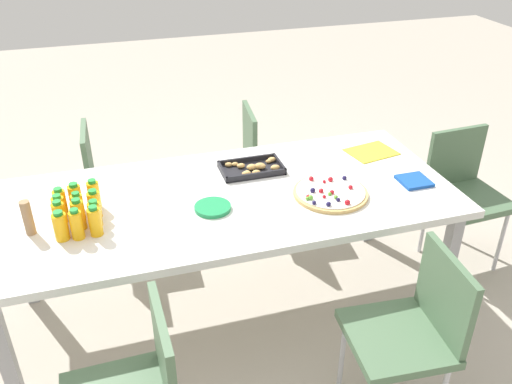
{
  "coord_description": "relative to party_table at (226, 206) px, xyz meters",
  "views": [
    {
      "loc": [
        -0.52,
        -2.24,
        2.11
      ],
      "look_at": [
        0.14,
        -0.04,
        0.77
      ],
      "focal_mm": 38.15,
      "sensor_mm": 36.0,
      "label": 1
    }
  ],
  "objects": [
    {
      "name": "juice_bottle_2",
      "position": [
        -0.62,
        -0.16,
        0.13
      ],
      "size": [
        0.06,
        0.06,
        0.14
      ],
      "color": "#FAAD14",
      "rests_on": "party_table"
    },
    {
      "name": "juice_bottle_11",
      "position": [
        -0.62,
        0.07,
        0.13
      ],
      "size": [
        0.06,
        0.06,
        0.15
      ],
      "color": "#F9AE14",
      "rests_on": "party_table"
    },
    {
      "name": "juice_bottle_0",
      "position": [
        -0.76,
        -0.15,
        0.12
      ],
      "size": [
        0.06,
        0.06,
        0.14
      ],
      "color": "#FAAD14",
      "rests_on": "party_table"
    },
    {
      "name": "chair_near_right",
      "position": [
        0.58,
        -0.85,
        -0.19
      ],
      "size": [
        0.43,
        0.43,
        0.83
      ],
      "rotation": [
        0.0,
        0.0,
        1.49
      ],
      "color": "#4C6B4C",
      "rests_on": "ground_plane"
    },
    {
      "name": "party_table",
      "position": [
        0.0,
        0.0,
        0.0
      ],
      "size": [
        2.27,
        0.98,
        0.75
      ],
      "color": "silver",
      "rests_on": "ground_plane"
    },
    {
      "name": "juice_bottle_7",
      "position": [
        -0.69,
        -0.01,
        0.12
      ],
      "size": [
        0.05,
        0.05,
        0.14
      ],
      "color": "#F9AE14",
      "rests_on": "party_table"
    },
    {
      "name": "snack_tray",
      "position": [
        0.2,
        0.21,
        0.07
      ],
      "size": [
        0.33,
        0.2,
        0.04
      ],
      "color": "black",
      "rests_on": "party_table"
    },
    {
      "name": "napkin_stack",
      "position": [
        0.96,
        -0.15,
        0.07
      ],
      "size": [
        0.15,
        0.15,
        0.02
      ],
      "primitive_type": "cube",
      "color": "#194CA5",
      "rests_on": "party_table"
    },
    {
      "name": "juice_bottle_8",
      "position": [
        -0.62,
        -0.01,
        0.12
      ],
      "size": [
        0.06,
        0.06,
        0.14
      ],
      "color": "#F9AD14",
      "rests_on": "party_table"
    },
    {
      "name": "cardboard_tube",
      "position": [
        -0.9,
        -0.07,
        0.14
      ],
      "size": [
        0.04,
        0.04,
        0.16
      ],
      "primitive_type": "cylinder",
      "color": "#9E7A56",
      "rests_on": "party_table"
    },
    {
      "name": "chair_far_left",
      "position": [
        -0.53,
        0.83,
        -0.19
      ],
      "size": [
        0.42,
        0.42,
        0.83
      ],
      "rotation": [
        0.0,
        0.0,
        -1.61
      ],
      "color": "#4C6B4C",
      "rests_on": "ground_plane"
    },
    {
      "name": "chair_end",
      "position": [
        1.48,
        0.1,
        -0.19
      ],
      "size": [
        0.42,
        0.42,
        0.83
      ],
      "rotation": [
        0.0,
        0.0,
        3.2
      ],
      "color": "#4C6B4C",
      "rests_on": "ground_plane"
    },
    {
      "name": "fruit_pizza",
      "position": [
        0.49,
        -0.14,
        0.07
      ],
      "size": [
        0.37,
        0.37,
        0.05
      ],
      "color": "tan",
      "rests_on": "party_table"
    },
    {
      "name": "juice_bottle_6",
      "position": [
        -0.77,
        -0.01,
        0.13
      ],
      "size": [
        0.06,
        0.06,
        0.14
      ],
      "color": "#F9AD14",
      "rests_on": "party_table"
    },
    {
      "name": "juice_bottle_5",
      "position": [
        -0.62,
        -0.09,
        0.12
      ],
      "size": [
        0.06,
        0.06,
        0.13
      ],
      "color": "#F9AC14",
      "rests_on": "party_table"
    },
    {
      "name": "juice_bottle_1",
      "position": [
        -0.7,
        -0.16,
        0.13
      ],
      "size": [
        0.06,
        0.06,
        0.15
      ],
      "color": "#F9AD14",
      "rests_on": "party_table"
    },
    {
      "name": "juice_bottle_10",
      "position": [
        -0.7,
        0.06,
        0.13
      ],
      "size": [
        0.06,
        0.06,
        0.15
      ],
      "color": "#FAAC14",
      "rests_on": "party_table"
    },
    {
      "name": "juice_bottle_4",
      "position": [
        -0.69,
        -0.09,
        0.13
      ],
      "size": [
        0.06,
        0.06,
        0.15
      ],
      "color": "#F9AD14",
      "rests_on": "party_table"
    },
    {
      "name": "chair_far_right",
      "position": [
        0.49,
        0.84,
        -0.19
      ],
      "size": [
        0.44,
        0.44,
        0.83
      ],
      "rotation": [
        0.0,
        0.0,
        -1.68
      ],
      "color": "#4C6B4C",
      "rests_on": "ground_plane"
    },
    {
      "name": "juice_bottle_3",
      "position": [
        -0.77,
        -0.08,
        0.13
      ],
      "size": [
        0.06,
        0.06,
        0.15
      ],
      "color": "#F9AD14",
      "rests_on": "party_table"
    },
    {
      "name": "paper_folder",
      "position": [
        0.91,
        0.23,
        0.06
      ],
      "size": [
        0.29,
        0.24,
        0.01
      ],
      "primitive_type": "cube",
      "rotation": [
        0.0,
        0.0,
        0.19
      ],
      "color": "yellow",
      "rests_on": "party_table"
    },
    {
      "name": "juice_bottle_9",
      "position": [
        -0.77,
        0.06,
        0.12
      ],
      "size": [
        0.06,
        0.06,
        0.14
      ],
      "color": "#FAAC14",
      "rests_on": "party_table"
    },
    {
      "name": "ground_plane",
      "position": [
        0.0,
        0.0,
        -0.69
      ],
      "size": [
        12.0,
        12.0,
        0.0
      ],
      "primitive_type": "plane",
      "color": "#B2A899"
    },
    {
      "name": "plate_stack",
      "position": [
        -0.09,
        -0.11,
        0.07
      ],
      "size": [
        0.17,
        0.17,
        0.02
      ],
      "color": "#1E8C4C",
      "rests_on": "party_table"
    }
  ]
}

